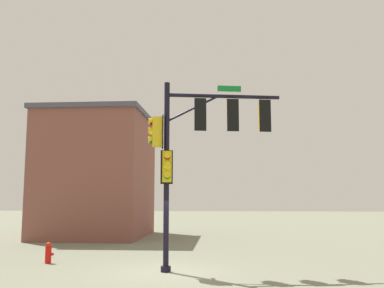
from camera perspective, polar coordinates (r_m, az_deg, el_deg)
name	(u,v)px	position (r m, az deg, el deg)	size (l,w,h in m)	color
ground_plane	(166,272)	(15.44, -3.61, -17.04)	(120.00, 120.00, 0.00)	gray
signal_pole_assembly	(197,138)	(15.41, 0.76, 0.87)	(4.92, 1.68, 6.87)	black
fire_hydrant	(48,253)	(18.16, -19.02, -13.87)	(0.33, 0.24, 0.83)	red
brick_building	(98,174)	(28.85, -12.76, -4.06)	(6.80, 7.86, 8.21)	brown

